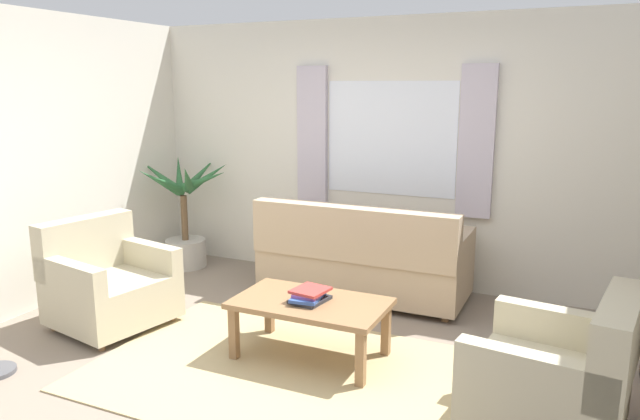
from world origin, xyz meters
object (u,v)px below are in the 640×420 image
(armchair_left, at_px, (107,284))
(coffee_table, at_px, (310,308))
(couch, at_px, (362,260))
(book_stack_on_table, at_px, (310,295))
(armchair_right, at_px, (559,381))
(potted_plant, at_px, (185,221))

(armchair_left, distance_m, coffee_table, 1.80)
(couch, bearing_deg, book_stack_on_table, 94.58)
(couch, height_order, armchair_left, couch)
(couch, distance_m, armchair_left, 2.24)
(armchair_left, bearing_deg, armchair_right, -82.15)
(armchair_right, bearing_deg, book_stack_on_table, -93.47)
(armchair_right, relative_size, potted_plant, 0.76)
(coffee_table, bearing_deg, armchair_right, -11.56)
(couch, height_order, potted_plant, potted_plant)
(armchair_right, distance_m, potted_plant, 4.30)
(armchair_left, bearing_deg, couch, -37.76)
(couch, relative_size, coffee_table, 1.73)
(couch, bearing_deg, potted_plant, -3.47)
(couch, distance_m, armchair_right, 2.46)
(couch, relative_size, potted_plant, 1.53)
(armchair_left, xyz_separation_m, armchair_right, (3.50, -0.21, 0.00))
(armchair_right, bearing_deg, couch, -124.95)
(coffee_table, xyz_separation_m, book_stack_on_table, (-0.00, -0.01, 0.10))
(couch, height_order, armchair_right, couch)
(armchair_right, relative_size, coffee_table, 0.86)
(armchair_left, distance_m, book_stack_on_table, 1.81)
(armchair_right, bearing_deg, armchair_left, -85.53)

